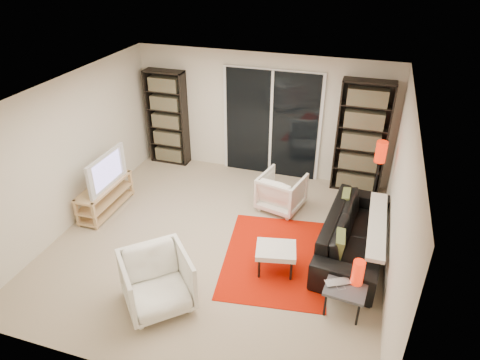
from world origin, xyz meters
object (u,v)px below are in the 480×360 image
ottoman (276,251)px  sofa (356,234)px  armchair_back (281,192)px  armchair_front (157,281)px  tv_stand (105,197)px  side_table (346,288)px  bookshelf_left (167,118)px  bookshelf_right (362,138)px  floor_lamp (380,160)px

ottoman → sofa: bearing=36.9°
armchair_back → armchair_front: bearing=83.2°
tv_stand → armchair_front: bearing=-42.4°
sofa → side_table: (-0.04, -1.24, 0.03)m
tv_stand → ottoman: tv_stand is taller
bookshelf_left → side_table: bookshelf_left is taller
side_table → armchair_front: bearing=-164.6°
tv_stand → sofa: bearing=1.8°
armchair_back → ottoman: (0.29, -1.63, 0.02)m
ottoman → side_table: bearing=-24.2°
bookshelf_right → ottoman: size_ratio=3.30×
tv_stand → armchair_back: 3.07m
bookshelf_right → side_table: bearing=-88.0°
side_table → sofa: bearing=88.4°
tv_stand → sofa: sofa is taller
sofa → ottoman: (-1.05, -0.79, 0.02)m
sofa → armchair_back: bearing=63.4°
bookshelf_left → armchair_front: bearing=-66.5°
bookshelf_left → bookshelf_right: size_ratio=0.93×
armchair_back → armchair_front: (-1.00, -2.72, 0.05)m
bookshelf_left → armchair_front: (1.65, -3.81, -0.59)m
tv_stand → bookshelf_left: bearing=83.1°
ottoman → side_table: same height
bookshelf_right → armchair_back: size_ratio=2.90×
bookshelf_right → sofa: bearing=-85.7°
armchair_back → ottoman: armchair_back is taller
armchair_back → armchair_front: armchair_front is taller
floor_lamp → sofa: bearing=-99.0°
armchair_front → floor_lamp: bearing=8.4°
bookshelf_right → floor_lamp: 0.78m
side_table → bookshelf_right: bearing=92.0°
ottoman → floor_lamp: size_ratio=0.48×
sofa → ottoman: 1.31m
bookshelf_right → tv_stand: bearing=-153.3°
bookshelf_left → bookshelf_right: bookshelf_right is taller
sofa → bookshelf_right: bearing=10.0°
bookshelf_left → bookshelf_right: 3.85m
bookshelf_left → bookshelf_right: bearing=-0.0°
armchair_front → bookshelf_right: bearing=17.6°
bookshelf_left → sofa: bearing=-25.8°
tv_stand → floor_lamp: floor_lamp is taller
side_table → armchair_back: bearing=122.0°
bookshelf_left → side_table: bearing=-38.7°
armchair_front → ottoman: size_ratio=1.32×
armchair_back → ottoman: size_ratio=1.14×
ottoman → side_table: size_ratio=1.15×
bookshelf_left → armchair_back: (2.66, -1.09, -0.65)m
armchair_back → bookshelf_left: bearing=-8.8°
ottoman → armchair_back: bearing=100.1°
bookshelf_right → side_table: 3.25m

